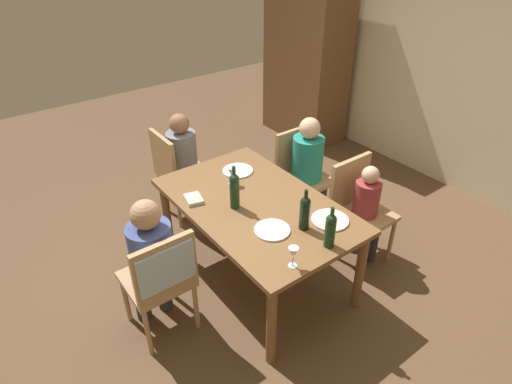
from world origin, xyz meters
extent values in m
plane|color=brown|center=(0.00, 0.00, 0.00)|extent=(10.00, 10.00, 0.00)
cube|color=beige|center=(0.00, 2.70, 1.35)|extent=(6.40, 0.12, 2.70)
cube|color=brown|center=(-1.91, 2.25, 1.05)|extent=(1.10, 0.56, 2.10)
cube|color=brown|center=(0.00, 0.00, 0.73)|extent=(1.62, 1.00, 0.04)
cylinder|color=brown|center=(-0.74, -0.43, 0.36)|extent=(0.07, 0.07, 0.71)
cylinder|color=brown|center=(0.74, -0.43, 0.36)|extent=(0.07, 0.07, 0.71)
cylinder|color=brown|center=(-0.74, 0.43, 0.36)|extent=(0.07, 0.07, 0.71)
cylinder|color=brown|center=(0.74, 0.43, 0.36)|extent=(0.07, 0.07, 0.71)
cylinder|color=tan|center=(-1.38, 0.19, 0.22)|extent=(0.04, 0.04, 0.44)
cylinder|color=tan|center=(-1.00, 0.19, 0.22)|extent=(0.04, 0.04, 0.44)
cylinder|color=tan|center=(-1.38, -0.19, 0.22)|extent=(0.04, 0.04, 0.44)
cylinder|color=tan|center=(-1.00, -0.19, 0.22)|extent=(0.04, 0.04, 0.44)
cube|color=tan|center=(-1.19, 0.00, 0.46)|extent=(0.44, 0.44, 0.04)
cube|color=tan|center=(-1.19, -0.20, 0.70)|extent=(0.44, 0.04, 0.44)
cylinder|color=tan|center=(-0.19, -1.07, 0.22)|extent=(0.04, 0.04, 0.44)
cylinder|color=tan|center=(-0.19, -0.69, 0.22)|extent=(0.04, 0.04, 0.44)
cylinder|color=tan|center=(0.19, -1.07, 0.22)|extent=(0.04, 0.04, 0.44)
cylinder|color=tan|center=(0.19, -0.69, 0.22)|extent=(0.04, 0.04, 0.44)
cube|color=tan|center=(0.00, -0.88, 0.46)|extent=(0.44, 0.44, 0.04)
cube|color=tan|center=(0.20, -0.88, 0.70)|extent=(0.04, 0.44, 0.44)
cube|color=#ADC6D6|center=(0.20, -0.88, 0.72)|extent=(0.07, 0.40, 0.31)
cylinder|color=tan|center=(-0.18, 1.07, 0.22)|extent=(0.04, 0.04, 0.44)
cylinder|color=tan|center=(-0.18, 0.69, 0.22)|extent=(0.04, 0.04, 0.44)
cylinder|color=tan|center=(-0.56, 1.07, 0.22)|extent=(0.04, 0.04, 0.44)
cylinder|color=tan|center=(-0.56, 0.69, 0.22)|extent=(0.04, 0.04, 0.44)
cube|color=tan|center=(-0.37, 0.88, 0.46)|extent=(0.44, 0.44, 0.04)
cube|color=tan|center=(-0.57, 0.88, 0.70)|extent=(0.04, 0.44, 0.44)
cylinder|color=tan|center=(0.56, 1.07, 0.22)|extent=(0.04, 0.04, 0.44)
cylinder|color=tan|center=(0.56, 0.69, 0.22)|extent=(0.04, 0.04, 0.44)
cylinder|color=tan|center=(0.18, 1.07, 0.22)|extent=(0.04, 0.04, 0.44)
cylinder|color=tan|center=(0.18, 0.69, 0.22)|extent=(0.04, 0.04, 0.44)
cube|color=tan|center=(0.37, 0.88, 0.46)|extent=(0.44, 0.44, 0.04)
cube|color=tan|center=(0.17, 0.88, 0.70)|extent=(0.04, 0.44, 0.44)
cylinder|color=#33333D|center=(-1.28, 0.13, 0.23)|extent=(0.10, 0.10, 0.46)
cylinder|color=#33333D|center=(-1.11, 0.13, 0.23)|extent=(0.10, 0.10, 0.46)
cylinder|color=gray|center=(-1.19, 0.00, 0.68)|extent=(0.28, 0.28, 0.44)
sphere|color=#996B4C|center=(-1.19, 0.00, 0.99)|extent=(0.19, 0.19, 0.19)
cylinder|color=#33333D|center=(-0.14, -0.97, 0.23)|extent=(0.11, 0.11, 0.46)
cylinder|color=#33333D|center=(-0.14, -0.79, 0.23)|extent=(0.11, 0.11, 0.46)
cylinder|color=#475699|center=(0.00, -0.88, 0.69)|extent=(0.30, 0.30, 0.46)
sphere|color=tan|center=(0.00, -0.88, 1.02)|extent=(0.20, 0.20, 0.20)
cylinder|color=#33333D|center=(-0.23, 0.97, 0.23)|extent=(0.11, 0.11, 0.46)
cylinder|color=#33333D|center=(-0.23, 0.79, 0.23)|extent=(0.11, 0.11, 0.46)
cylinder|color=teal|center=(-0.37, 0.88, 0.68)|extent=(0.29, 0.29, 0.45)
sphere|color=beige|center=(-0.37, 0.88, 1.01)|extent=(0.19, 0.19, 0.19)
cylinder|color=#33333D|center=(0.47, 0.95, 0.23)|extent=(0.08, 0.08, 0.46)
cylinder|color=#33333D|center=(0.47, 0.82, 0.23)|extent=(0.08, 0.08, 0.46)
cylinder|color=#9E383D|center=(0.37, 0.88, 0.63)|extent=(0.22, 0.22, 0.33)
sphere|color=beige|center=(0.37, 0.88, 0.86)|extent=(0.14, 0.14, 0.14)
cylinder|color=#19381E|center=(0.70, 0.09, 0.85)|extent=(0.07, 0.07, 0.20)
sphere|color=#19381E|center=(0.70, 0.09, 0.97)|extent=(0.07, 0.07, 0.07)
cylinder|color=#19381E|center=(0.70, 0.09, 1.02)|extent=(0.03, 0.03, 0.09)
cylinder|color=black|center=(0.46, 0.08, 0.85)|extent=(0.07, 0.07, 0.21)
sphere|color=black|center=(0.46, 0.08, 0.97)|extent=(0.07, 0.07, 0.07)
cylinder|color=black|center=(0.46, 0.08, 1.03)|extent=(0.03, 0.03, 0.09)
cylinder|color=#19381E|center=(-0.05, -0.16, 0.87)|extent=(0.07, 0.07, 0.24)
sphere|color=#19381E|center=(-0.05, -0.16, 1.00)|extent=(0.07, 0.07, 0.07)
cylinder|color=#19381E|center=(-0.05, -0.16, 1.06)|extent=(0.03, 0.03, 0.09)
cylinder|color=silver|center=(-0.35, 0.01, 0.75)|extent=(0.06, 0.06, 0.00)
cylinder|color=silver|center=(-0.35, 0.01, 0.79)|extent=(0.01, 0.01, 0.07)
cone|color=silver|center=(-0.35, 0.01, 0.86)|extent=(0.07, 0.07, 0.07)
cylinder|color=silver|center=(0.71, -0.24, 0.75)|extent=(0.06, 0.06, 0.00)
cylinder|color=silver|center=(0.71, -0.24, 0.79)|extent=(0.01, 0.01, 0.07)
cone|color=silver|center=(0.71, -0.24, 0.86)|extent=(0.07, 0.07, 0.07)
cylinder|color=silver|center=(0.51, 0.29, 0.76)|extent=(0.27, 0.27, 0.01)
cylinder|color=white|center=(0.35, -0.12, 0.76)|extent=(0.26, 0.26, 0.01)
cylinder|color=white|center=(-0.48, 0.16, 0.76)|extent=(0.26, 0.26, 0.01)
cube|color=beige|center=(-0.32, -0.37, 0.77)|extent=(0.18, 0.15, 0.03)
camera|label=1|loc=(2.20, -1.65, 2.63)|focal=30.20mm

